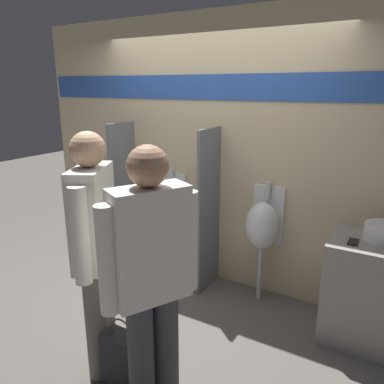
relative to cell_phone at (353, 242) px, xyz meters
name	(u,v)px	position (x,y,z in m)	size (l,w,h in m)	color
ground_plane	(183,299)	(-1.44, -0.15, -0.87)	(16.00, 16.00, 0.00)	#5B5651
display_wall	(213,153)	(-1.44, 0.45, 0.49)	(4.37, 0.07, 2.70)	beige
sink_counter	(384,295)	(0.26, 0.12, -0.44)	(0.87, 0.60, 0.86)	gray
cell_phone	(353,242)	(0.00, 0.00, 0.00)	(0.07, 0.14, 0.01)	black
divider_near_counter	(124,196)	(-2.44, 0.21, -0.05)	(0.03, 0.43, 1.63)	slate
divider_mid	(209,211)	(-1.36, 0.21, -0.05)	(0.03, 0.43, 1.63)	slate
urinal_near_counter	(167,207)	(-1.90, 0.27, -0.11)	(0.32, 0.33, 1.15)	silver
urinal_far	(263,226)	(-0.82, 0.27, -0.11)	(0.32, 0.33, 1.15)	silver
toilet	(88,229)	(-2.98, 0.14, -0.54)	(0.36, 0.52, 0.92)	silver
person_in_vest	(151,280)	(-0.89, -1.37, 0.08)	(0.37, 0.54, 1.72)	#3D3D42
person_with_lanyard	(95,247)	(-1.47, -1.22, 0.09)	(0.38, 0.55, 1.74)	#666056
shopping_bag	(123,360)	(-1.21, -1.29, -0.66)	(0.28, 0.15, 0.53)	#232328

